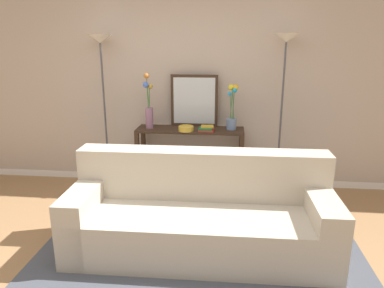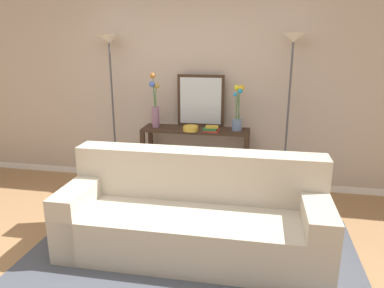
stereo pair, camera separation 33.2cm
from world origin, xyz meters
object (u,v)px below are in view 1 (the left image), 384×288
Objects in this scene: vase_short_flowers at (232,112)px; book_row_under_console at (167,184)px; floor_lamp_left at (102,70)px; book_stack at (206,129)px; vase_tall_flowers at (149,107)px; fruit_bowl at (186,128)px; floor_lamp_right at (284,71)px; wall_mirror at (194,101)px; console_table at (190,148)px; couch at (201,217)px.

vase_short_flowers is 1.26m from book_row_under_console.
floor_lamp_left is 10.03× the size of book_stack.
fruit_bowl is (0.47, -0.10, -0.23)m from vase_tall_flowers.
book_row_under_console is (0.20, 0.01, -1.01)m from vase_tall_flowers.
vase_tall_flowers is 1.03m from book_row_under_console.
floor_lamp_right is 1.13m from wall_mirror.
wall_mirror is 1.14m from book_row_under_console.
book_stack is 0.41× the size of book_row_under_console.
book_row_under_console is (-0.31, 0.00, -0.50)m from console_table.
floor_lamp_right is (2.16, 0.00, 0.01)m from floor_lamp_left.
vase_tall_flowers reaches higher than book_row_under_console.
book_stack is (-0.88, -0.12, -0.68)m from floor_lamp_right.
book_row_under_console is (-0.51, 0.10, -0.78)m from book_stack.
vase_tall_flowers reaches higher than book_stack.
floor_lamp_left is 10.43× the size of fruit_bowl.
console_table is 7.15× the size of fruit_bowl.
vase_tall_flowers reaches higher than wall_mirror.
couch is at bearing -82.16° from wall_mirror.
vase_tall_flowers is 1.01m from vase_short_flowers.
couch is 1.38m from fruit_bowl.
console_table is 6.87× the size of book_stack.
floor_lamp_left is 2.99× the size of wall_mirror.
floor_lamp_right reaches higher than console_table.
vase_short_flowers reaches higher than couch.
wall_mirror is 0.40m from fruit_bowl.
console_table is at bearing 72.64° from fruit_bowl.
book_row_under_console is at bearing 168.82° from book_stack.
wall_mirror is 1.39× the size of book_row_under_console.
floor_lamp_left reaches higher than book_row_under_console.
vase_short_flowers is (1.01, 0.03, -0.04)m from vase_tall_flowers.
vase_tall_flowers is 1.24× the size of vase_short_flowers.
floor_lamp_right is 1.66m from vase_tall_flowers.
floor_lamp_right is at bearing 7.65° from book_stack.
floor_lamp_right reaches higher than floor_lamp_left.
floor_lamp_left is (-1.32, 1.38, 1.19)m from couch.
couch is at bearing -88.31° from book_stack.
couch reaches higher than book_row_under_console.
couch is 1.49m from book_row_under_console.
book_stack is (-0.30, -0.12, -0.18)m from vase_short_flowers.
couch is 1.40m from console_table.
floor_lamp_right is at bearing 0.70° from book_row_under_console.
fruit_bowl is at bearing -23.21° from book_row_under_console.
console_table is at bearing -177.73° from vase_short_flowers.
console_table is at bearing 153.88° from book_stack.
vase_tall_flowers is at bearing -178.89° from floor_lamp_right.
vase_tall_flowers is at bearing 167.78° from fruit_bowl.
vase_short_flowers is at bearing 179.70° from floor_lamp_right.
vase_short_flowers is 0.59m from fruit_bowl.
wall_mirror is at bearing 7.01° from floor_lamp_left.
floor_lamp_right is 3.54× the size of vase_short_flowers.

